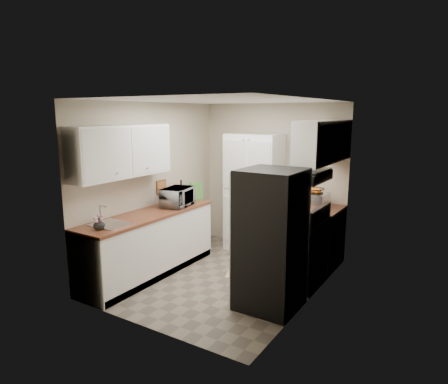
% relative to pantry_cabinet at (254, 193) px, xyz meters
% --- Properties ---
extents(ground, '(3.20, 3.20, 0.00)m').
position_rel_pantry_cabinet_xyz_m(ground, '(0.20, -1.32, -1.00)').
color(ground, '#665B4C').
rests_on(ground, ground).
extents(room_shell, '(2.64, 3.24, 2.52)m').
position_rel_pantry_cabinet_xyz_m(room_shell, '(0.18, -1.32, 0.63)').
color(room_shell, beige).
rests_on(room_shell, ground).
extents(pantry_cabinet, '(0.90, 0.55, 2.00)m').
position_rel_pantry_cabinet_xyz_m(pantry_cabinet, '(0.00, 0.00, 0.00)').
color(pantry_cabinet, white).
rests_on(pantry_cabinet, ground).
extents(base_cabinet_left, '(0.60, 2.30, 0.88)m').
position_rel_pantry_cabinet_xyz_m(base_cabinet_left, '(-0.79, -1.75, -0.56)').
color(base_cabinet_left, white).
rests_on(base_cabinet_left, ground).
extents(countertop_left, '(0.63, 2.33, 0.04)m').
position_rel_pantry_cabinet_xyz_m(countertop_left, '(-0.79, -1.75, -0.10)').
color(countertop_left, brown).
rests_on(countertop_left, base_cabinet_left).
extents(base_cabinet_right, '(0.60, 0.80, 0.88)m').
position_rel_pantry_cabinet_xyz_m(base_cabinet_right, '(1.19, -0.12, -0.56)').
color(base_cabinet_right, white).
rests_on(base_cabinet_right, ground).
extents(countertop_right, '(0.63, 0.83, 0.04)m').
position_rel_pantry_cabinet_xyz_m(countertop_right, '(1.19, -0.12, -0.10)').
color(countertop_right, brown).
rests_on(countertop_right, base_cabinet_right).
extents(electric_range, '(0.71, 0.78, 1.13)m').
position_rel_pantry_cabinet_xyz_m(electric_range, '(1.17, -0.93, -0.52)').
color(electric_range, '#B7B7BC').
rests_on(electric_range, ground).
extents(refrigerator, '(0.70, 0.72, 1.70)m').
position_rel_pantry_cabinet_xyz_m(refrigerator, '(1.14, -1.73, -0.15)').
color(refrigerator, '#B7B7BC').
rests_on(refrigerator, ground).
extents(microwave, '(0.45, 0.58, 0.29)m').
position_rel_pantry_cabinet_xyz_m(microwave, '(-0.71, -1.18, 0.07)').
color(microwave, '#BABABE').
rests_on(microwave, countertop_left).
extents(wine_bottle, '(0.08, 0.08, 0.31)m').
position_rel_pantry_cabinet_xyz_m(wine_bottle, '(-0.94, -0.79, 0.08)').
color(wine_bottle, black).
rests_on(wine_bottle, countertop_left).
extents(flower_vase, '(0.16, 0.16, 0.15)m').
position_rel_pantry_cabinet_xyz_m(flower_vase, '(-0.74, -2.68, -0.01)').
color(flower_vase, white).
rests_on(flower_vase, countertop_left).
extents(cutting_board, '(0.07, 0.24, 0.31)m').
position_rel_pantry_cabinet_xyz_m(cutting_board, '(-0.73, -0.65, 0.07)').
color(cutting_board, '#3F7B2E').
rests_on(cutting_board, countertop_left).
extents(toaster_oven, '(0.30, 0.38, 0.22)m').
position_rel_pantry_cabinet_xyz_m(toaster_oven, '(1.13, -0.08, 0.03)').
color(toaster_oven, silver).
rests_on(toaster_oven, countertop_right).
extents(fruit_basket, '(0.29, 0.29, 0.11)m').
position_rel_pantry_cabinet_xyz_m(fruit_basket, '(1.10, -0.11, 0.19)').
color(fruit_basket, orange).
rests_on(fruit_basket, toaster_oven).
extents(kitchen_mat, '(0.78, 0.98, 0.01)m').
position_rel_pantry_cabinet_xyz_m(kitchen_mat, '(0.35, -0.82, -0.99)').
color(kitchen_mat, '#D0B384').
rests_on(kitchen_mat, ground).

